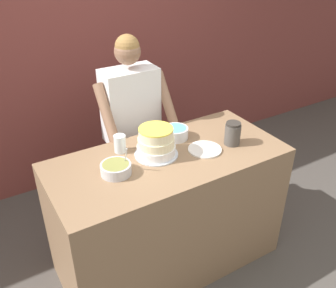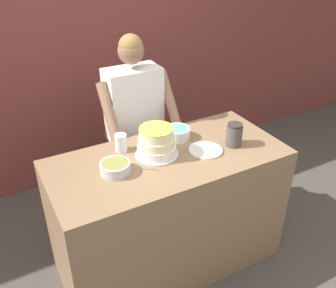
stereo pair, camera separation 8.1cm
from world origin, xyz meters
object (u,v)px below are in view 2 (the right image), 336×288
cake (157,143)px  ceramic_plate (206,150)px  frosting_bowl_olive (115,167)px  stoneware_jar (234,135)px  person_baker (135,118)px  frosting_bowl_blue (177,133)px  drinking_glass (121,143)px

cake → ceramic_plate: bearing=-20.2°
frosting_bowl_olive → stoneware_jar: bearing=-5.3°
person_baker → frosting_bowl_blue: 0.44m
cake → frosting_bowl_olive: cake is taller
person_baker → frosting_bowl_blue: size_ratio=9.02×
frosting_bowl_blue → frosting_bowl_olive: bearing=-160.7°
cake → ceramic_plate: (0.31, -0.11, -0.09)m
ceramic_plate → stoneware_jar: 0.22m
frosting_bowl_blue → ceramic_plate: size_ratio=0.78×
cake → stoneware_jar: 0.54m
drinking_glass → ceramic_plate: size_ratio=0.53×
drinking_glass → ceramic_plate: drinking_glass is taller
cake → drinking_glass: cake is taller
frosting_bowl_blue → person_baker: bearing=108.5°
frosting_bowl_blue → drinking_glass: drinking_glass is taller
frosting_bowl_olive → ceramic_plate: size_ratio=0.83×
drinking_glass → cake: bearing=-41.6°
ceramic_plate → frosting_bowl_olive: bearing=175.1°
frosting_bowl_blue → stoneware_jar: size_ratio=1.09×
frosting_bowl_olive → stoneware_jar: size_ratio=1.16×
cake → frosting_bowl_olive: bearing=-169.1°
frosting_bowl_olive → ceramic_plate: 0.62m
person_baker → ceramic_plate: 0.70m
drinking_glass → ceramic_plate: bearing=-29.3°
cake → frosting_bowl_blue: (0.23, 0.13, -0.05)m
drinking_glass → stoneware_jar: stoneware_jar is taller
person_baker → drinking_glass: bearing=-125.2°
cake → stoneware_jar: cake is taller
frosting_bowl_olive → frosting_bowl_blue: bearing=19.3°
frosting_bowl_olive → stoneware_jar: 0.83m
person_baker → frosting_bowl_olive: bearing=-123.4°
frosting_bowl_olive → drinking_glass: frosting_bowl_olive is taller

